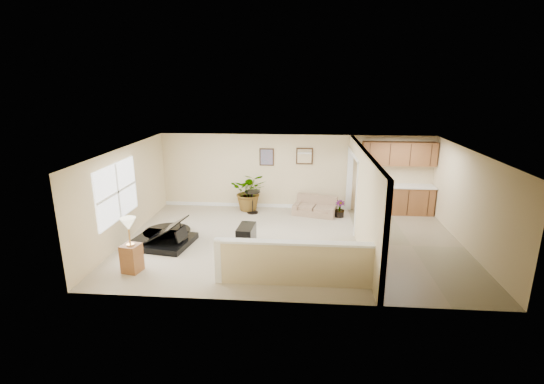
# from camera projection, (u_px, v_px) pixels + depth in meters

# --- Properties ---
(floor) EXTENTS (9.00, 9.00, 0.00)m
(floor) POSITION_uv_depth(u_px,v_px,m) (292.00, 242.00, 10.60)
(floor) COLOR #BBAB92
(floor) RESTS_ON ground
(back_wall) EXTENTS (9.00, 0.04, 2.50)m
(back_wall) POSITION_uv_depth(u_px,v_px,m) (295.00, 172.00, 13.14)
(back_wall) COLOR beige
(back_wall) RESTS_ON floor
(front_wall) EXTENTS (9.00, 0.04, 2.50)m
(front_wall) POSITION_uv_depth(u_px,v_px,m) (288.00, 243.00, 7.38)
(front_wall) COLOR beige
(front_wall) RESTS_ON floor
(left_wall) EXTENTS (0.04, 6.00, 2.50)m
(left_wall) POSITION_uv_depth(u_px,v_px,m) (126.00, 194.00, 10.60)
(left_wall) COLOR beige
(left_wall) RESTS_ON floor
(right_wall) EXTENTS (0.04, 6.00, 2.50)m
(right_wall) POSITION_uv_depth(u_px,v_px,m) (471.00, 202.00, 9.91)
(right_wall) COLOR beige
(right_wall) RESTS_ON floor
(ceiling) EXTENTS (9.00, 6.00, 0.04)m
(ceiling) POSITION_uv_depth(u_px,v_px,m) (293.00, 150.00, 9.92)
(ceiling) COLOR silver
(ceiling) RESTS_ON back_wall
(kitchen_vinyl) EXTENTS (2.70, 6.00, 0.01)m
(kitchen_vinyl) POSITION_uv_depth(u_px,v_px,m) (411.00, 246.00, 10.36)
(kitchen_vinyl) COLOR gray
(kitchen_vinyl) RESTS_ON floor
(interior_partition) EXTENTS (0.18, 5.99, 2.50)m
(interior_partition) POSITION_uv_depth(u_px,v_px,m) (361.00, 198.00, 10.37)
(interior_partition) COLOR beige
(interior_partition) RESTS_ON floor
(pony_half_wall) EXTENTS (3.42, 0.22, 1.00)m
(pony_half_wall) POSITION_uv_depth(u_px,v_px,m) (292.00, 262.00, 8.25)
(pony_half_wall) COLOR beige
(pony_half_wall) RESTS_ON floor
(left_window) EXTENTS (0.05, 2.15, 1.45)m
(left_window) POSITION_uv_depth(u_px,v_px,m) (117.00, 192.00, 10.07)
(left_window) COLOR white
(left_window) RESTS_ON left_wall
(wall_art_left) EXTENTS (0.48, 0.04, 0.58)m
(wall_art_left) POSITION_uv_depth(u_px,v_px,m) (267.00, 157.00, 13.04)
(wall_art_left) COLOR #392414
(wall_art_left) RESTS_ON back_wall
(wall_mirror) EXTENTS (0.55, 0.04, 0.55)m
(wall_mirror) POSITION_uv_depth(u_px,v_px,m) (304.00, 156.00, 12.93)
(wall_mirror) COLOR #392414
(wall_mirror) RESTS_ON back_wall
(kitchen_cabinets) EXTENTS (2.36, 0.65, 2.33)m
(kitchen_cabinets) POSITION_uv_depth(u_px,v_px,m) (393.00, 187.00, 12.74)
(kitchen_cabinets) COLOR #986131
(kitchen_cabinets) RESTS_ON floor
(piano) EXTENTS (1.94, 1.98, 1.44)m
(piano) POSITION_uv_depth(u_px,v_px,m) (161.00, 221.00, 10.43)
(piano) COLOR black
(piano) RESTS_ON floor
(piano_bench) EXTENTS (0.45, 0.81, 0.52)m
(piano_bench) POSITION_uv_depth(u_px,v_px,m) (246.00, 235.00, 10.36)
(piano_bench) COLOR black
(piano_bench) RESTS_ON floor
(loveseat) EXTENTS (1.53, 1.10, 0.77)m
(loveseat) POSITION_uv_depth(u_px,v_px,m) (315.00, 205.00, 12.76)
(loveseat) COLOR #9C7F63
(loveseat) RESTS_ON floor
(accent_table) EXTENTS (0.51, 0.51, 0.74)m
(accent_table) POSITION_uv_depth(u_px,v_px,m) (252.00, 199.00, 12.82)
(accent_table) COLOR black
(accent_table) RESTS_ON floor
(palm_plant) EXTENTS (1.17, 1.02, 1.29)m
(palm_plant) POSITION_uv_depth(u_px,v_px,m) (250.00, 192.00, 13.07)
(palm_plant) COLOR black
(palm_plant) RESTS_ON floor
(small_plant) EXTENTS (0.32, 0.32, 0.55)m
(small_plant) POSITION_uv_depth(u_px,v_px,m) (340.00, 210.00, 12.51)
(small_plant) COLOR black
(small_plant) RESTS_ON floor
(lamp_stand) EXTENTS (0.45, 0.45, 1.29)m
(lamp_stand) POSITION_uv_depth(u_px,v_px,m) (131.00, 249.00, 8.83)
(lamp_stand) COLOR #986131
(lamp_stand) RESTS_ON floor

